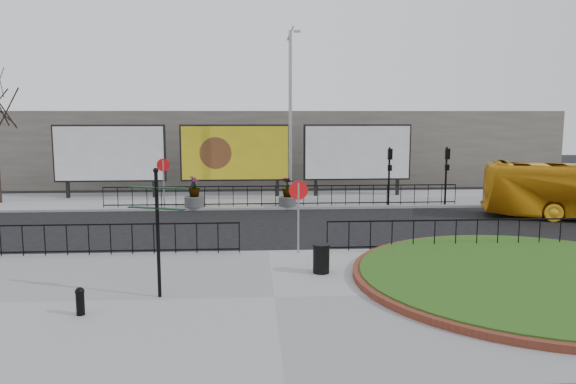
{
  "coord_description": "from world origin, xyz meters",
  "views": [
    {
      "loc": [
        -0.54,
        -18.96,
        4.81
      ],
      "look_at": [
        0.77,
        1.41,
        1.96
      ],
      "focal_mm": 35.0,
      "sensor_mm": 36.0,
      "label": 1
    }
  ],
  "objects": [
    {
      "name": "brick_edge",
      "position": [
        7.5,
        -4.0,
        0.21
      ],
      "size": [
        10.4,
        10.4,
        0.18
      ],
      "primitive_type": "cylinder",
      "color": "maroon",
      "rests_on": "pavement_near"
    },
    {
      "name": "signal_pole_a",
      "position": [
        6.5,
        9.34,
        2.1
      ],
      "size": [
        0.22,
        0.26,
        3.0
      ],
      "color": "black",
      "rests_on": "pavement_far"
    },
    {
      "name": "grass_lawn",
      "position": [
        7.5,
        -4.0,
        0.23
      ],
      "size": [
        10.0,
        10.0,
        0.22
      ],
      "primitive_type": "cylinder",
      "color": "#254813",
      "rests_on": "pavement_near"
    },
    {
      "name": "litter_bin",
      "position": [
        1.48,
        -2.85,
        0.56
      ],
      "size": [
        0.53,
        0.53,
        0.87
      ],
      "color": "black",
      "rests_on": "pavement_near"
    },
    {
      "name": "billboard_mid",
      "position": [
        -1.5,
        12.97,
        2.6
      ],
      "size": [
        6.2,
        0.31,
        4.1
      ],
      "color": "black",
      "rests_on": "pavement_far"
    },
    {
      "name": "railing_near_left",
      "position": [
        -6.0,
        -0.3,
        0.67
      ],
      "size": [
        10.0,
        0.1,
        1.1
      ],
      "primitive_type": null,
      "color": "black",
      "rests_on": "pavement_near"
    },
    {
      "name": "billboard_right",
      "position": [
        5.5,
        12.97,
        2.6
      ],
      "size": [
        6.2,
        0.31,
        4.1
      ],
      "color": "black",
      "rests_on": "pavement_far"
    },
    {
      "name": "billboard_left",
      "position": [
        -8.5,
        12.97,
        2.6
      ],
      "size": [
        6.2,
        0.31,
        4.1
      ],
      "color": "black",
      "rests_on": "pavement_far"
    },
    {
      "name": "pavement_far",
      "position": [
        0.0,
        12.0,
        0.06
      ],
      "size": [
        44.0,
        6.0,
        0.12
      ],
      "primitive_type": "cube",
      "color": "gray",
      "rests_on": "ground"
    },
    {
      "name": "speed_sign_near",
      "position": [
        1.0,
        -0.4,
        1.92
      ],
      "size": [
        0.64,
        0.07,
        2.47
      ],
      "color": "gray",
      "rests_on": "pavement_near"
    },
    {
      "name": "pavement_near",
      "position": [
        0.0,
        -5.0,
        0.06
      ],
      "size": [
        30.0,
        10.0,
        0.12
      ],
      "primitive_type": "cube",
      "color": "gray",
      "rests_on": "ground"
    },
    {
      "name": "fingerpost_sign",
      "position": [
        -2.96,
        -4.77,
        2.14
      ],
      "size": [
        1.55,
        0.73,
        3.35
      ],
      "rotation": [
        0.0,
        0.0,
        -0.39
      ],
      "color": "black",
      "rests_on": "pavement_near"
    },
    {
      "name": "bollard",
      "position": [
        -4.6,
        -6.0,
        0.49
      ],
      "size": [
        0.22,
        0.22,
        0.68
      ],
      "color": "black",
      "rests_on": "pavement_near"
    },
    {
      "name": "railing_near_right",
      "position": [
        6.5,
        -0.3,
        0.67
      ],
      "size": [
        9.0,
        0.1,
        1.1
      ],
      "primitive_type": null,
      "color": "black",
      "rests_on": "pavement_near"
    },
    {
      "name": "speed_sign_far",
      "position": [
        -5.0,
        9.4,
        1.92
      ],
      "size": [
        0.64,
        0.07,
        2.47
      ],
      "color": "gray",
      "rests_on": "pavement_far"
    },
    {
      "name": "railing_far",
      "position": [
        1.0,
        9.3,
        0.67
      ],
      "size": [
        18.0,
        0.1,
        1.1
      ],
      "primitive_type": null,
      "color": "black",
      "rests_on": "pavement_far"
    },
    {
      "name": "lamp_post",
      "position": [
        1.51,
        11.0,
        4.83
      ],
      "size": [
        0.74,
        0.18,
        9.23
      ],
      "color": "gray",
      "rests_on": "pavement_far"
    },
    {
      "name": "ground",
      "position": [
        0.0,
        0.0,
        0.0
      ],
      "size": [
        90.0,
        90.0,
        0.0
      ],
      "primitive_type": "plane",
      "color": "black",
      "rests_on": "ground"
    },
    {
      "name": "signal_pole_b",
      "position": [
        9.5,
        9.34,
        2.1
      ],
      "size": [
        0.22,
        0.26,
        3.0
      ],
      "color": "black",
      "rests_on": "pavement_far"
    },
    {
      "name": "building_backdrop",
      "position": [
        0.0,
        22.0,
        2.5
      ],
      "size": [
        40.0,
        10.0,
        5.0
      ],
      "primitive_type": "cube",
      "color": "slate",
      "rests_on": "ground"
    },
    {
      "name": "planter_a",
      "position": [
        -3.48,
        9.4,
        0.69
      ],
      "size": [
        1.01,
        1.01,
        1.57
      ],
      "color": "#4C4C4F",
      "rests_on": "pavement_far"
    },
    {
      "name": "planter_b",
      "position": [
        1.25,
        9.4,
        0.7
      ],
      "size": [
        0.9,
        0.9,
        1.49
      ],
      "color": "#4C4C4F",
      "rests_on": "pavement_far"
    }
  ]
}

